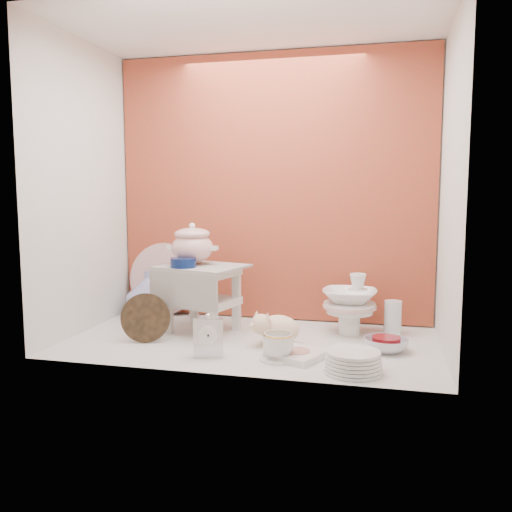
{
  "coord_description": "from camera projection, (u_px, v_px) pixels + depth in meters",
  "views": [
    {
      "loc": [
        0.63,
        -2.49,
        0.73
      ],
      "look_at": [
        0.02,
        0.02,
        0.42
      ],
      "focal_mm": 37.67,
      "sensor_mm": 36.0,
      "label": 1
    }
  ],
  "objects": [
    {
      "name": "floral_platter",
      "position": [
        164.0,
        279.0,
        3.19
      ],
      "size": [
        0.43,
        0.07,
        0.43
      ],
      "primitive_type": null,
      "rotation": [
        0.0,
        0.0,
        0.0
      ],
      "color": "white",
      "rests_on": "ground"
    },
    {
      "name": "blue_white_vase",
      "position": [
        148.0,
        294.0,
        3.14
      ],
      "size": [
        0.33,
        0.33,
        0.27
      ],
      "primitive_type": "imported",
      "rotation": [
        0.0,
        0.0,
        -0.37
      ],
      "color": "silver",
      "rests_on": "ground"
    },
    {
      "name": "plush_pig",
      "position": [
        279.0,
        328.0,
        2.58
      ],
      "size": [
        0.3,
        0.25,
        0.15
      ],
      "primitive_type": "ellipsoid",
      "rotation": [
        0.0,
        0.0,
        0.33
      ],
      "color": "beige",
      "rests_on": "ground"
    },
    {
      "name": "lattice_dish",
      "position": [
        297.0,
        354.0,
        2.37
      ],
      "size": [
        0.29,
        0.29,
        0.03
      ],
      "primitive_type": "cube",
      "rotation": [
        0.0,
        0.0,
        -0.42
      ],
      "color": "white",
      "rests_on": "ground"
    },
    {
      "name": "step_stool",
      "position": [
        203.0,
        299.0,
        2.81
      ],
      "size": [
        0.48,
        0.44,
        0.35
      ],
      "primitive_type": null,
      "rotation": [
        0.0,
        0.0,
        -0.26
      ],
      "color": "silver",
      "rests_on": "ground"
    },
    {
      "name": "clear_glass_vase",
      "position": [
        393.0,
        318.0,
        2.75
      ],
      "size": [
        0.1,
        0.1,
        0.18
      ],
      "primitive_type": "cylinder",
      "rotation": [
        0.0,
        0.0,
        -0.19
      ],
      "color": "silver",
      "rests_on": "ground"
    },
    {
      "name": "teacup_saucer",
      "position": [
        278.0,
        359.0,
        2.34
      ],
      "size": [
        0.17,
        0.17,
        0.01
      ],
      "primitive_type": "cylinder",
      "rotation": [
        0.0,
        0.0,
        0.05
      ],
      "color": "white",
      "rests_on": "ground"
    },
    {
      "name": "crystal_bowl",
      "position": [
        386.0,
        345.0,
        2.46
      ],
      "size": [
        0.26,
        0.26,
        0.06
      ],
      "primitive_type": "imported",
      "rotation": [
        0.0,
        0.0,
        0.4
      ],
      "color": "silver",
      "rests_on": "ground"
    },
    {
      "name": "mantel_clock",
      "position": [
        208.0,
        336.0,
        2.38
      ],
      "size": [
        0.14,
        0.09,
        0.19
      ],
      "primitive_type": "cube",
      "rotation": [
        0.0,
        0.0,
        0.33
      ],
      "color": "silver",
      "rests_on": "ground"
    },
    {
      "name": "dinner_plate_stack",
      "position": [
        353.0,
        362.0,
        2.18
      ],
      "size": [
        0.28,
        0.28,
        0.09
      ],
      "primitive_type": "cylinder",
      "rotation": [
        0.0,
        0.0,
        -0.22
      ],
      "color": "white",
      "rests_on": "ground"
    },
    {
      "name": "ground",
      "position": [
        251.0,
        341.0,
        2.64
      ],
      "size": [
        1.8,
        1.8,
        0.0
      ],
      "primitive_type": "plane",
      "color": "silver",
      "rests_on": "ground"
    },
    {
      "name": "cobalt_bowl",
      "position": [
        183.0,
        263.0,
        2.72
      ],
      "size": [
        0.14,
        0.14,
        0.05
      ],
      "primitive_type": "cylinder",
      "rotation": [
        0.0,
        0.0,
        0.1
      ],
      "color": "#091949",
      "rests_on": "step_stool"
    },
    {
      "name": "porcelain_tower",
      "position": [
        350.0,
        304.0,
        2.75
      ],
      "size": [
        0.37,
        0.37,
        0.32
      ],
      "primitive_type": null,
      "rotation": [
        0.0,
        0.0,
        -0.42
      ],
      "color": "white",
      "rests_on": "ground"
    },
    {
      "name": "gold_rim_teacup",
      "position": [
        278.0,
        345.0,
        2.33
      ],
      "size": [
        0.18,
        0.18,
        0.11
      ],
      "primitive_type": "imported",
      "rotation": [
        0.0,
        0.0,
        -0.43
      ],
      "color": "white",
      "rests_on": "teacup_saucer"
    },
    {
      "name": "soup_tureen",
      "position": [
        192.0,
        243.0,
        2.83
      ],
      "size": [
        0.28,
        0.28,
        0.22
      ],
      "primitive_type": null,
      "rotation": [
        0.0,
        0.0,
        0.07
      ],
      "color": "white",
      "rests_on": "step_stool"
    },
    {
      "name": "niche_shell",
      "position": [
        260.0,
        152.0,
        2.7
      ],
      "size": [
        1.86,
        1.03,
        1.53
      ],
      "color": "#AB312A",
      "rests_on": "ground"
    },
    {
      "name": "lacquer_tray",
      "position": [
        145.0,
        318.0,
        2.61
      ],
      "size": [
        0.25,
        0.12,
        0.24
      ],
      "primitive_type": null,
      "rotation": [
        0.0,
        0.0,
        0.26
      ],
      "color": "black",
      "rests_on": "ground"
    }
  ]
}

